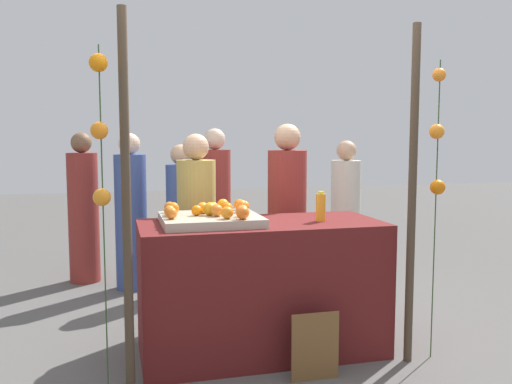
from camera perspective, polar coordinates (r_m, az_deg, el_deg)
name	(u,v)px	position (r m, az deg, el deg)	size (l,w,h in m)	color
ground_plane	(261,351)	(4.14, 0.54, -16.19)	(24.00, 24.00, 0.00)	#565451
stall_counter	(261,287)	(3.99, 0.55, -9.88)	(1.72, 0.77, 0.95)	#5B1919
orange_tray	(211,220)	(3.82, -4.76, -2.89)	(0.68, 0.60, 0.06)	#B2AD99
orange_0	(223,205)	(4.02, -3.46, -1.36)	(0.09, 0.09, 0.09)	orange
orange_1	(217,210)	(3.75, -4.11, -1.93)	(0.08, 0.08, 0.08)	orange
orange_2	(243,213)	(3.61, -1.40, -2.17)	(0.09, 0.09, 0.09)	orange
orange_3	(227,208)	(3.88, -3.03, -1.69)	(0.08, 0.08, 0.08)	orange
orange_4	(197,210)	(3.80, -6.21, -1.92)	(0.07, 0.07, 0.07)	orange
orange_5	(173,208)	(3.87, -8.65, -1.70)	(0.09, 0.09, 0.09)	orange
orange_6	(213,207)	(3.95, -4.48, -1.59)	(0.08, 0.08, 0.08)	orange
orange_7	(227,213)	(3.64, -3.03, -2.16)	(0.08, 0.08, 0.08)	orange
orange_8	(241,206)	(3.94, -1.53, -1.48)	(0.09, 0.09, 0.09)	orange
orange_9	(170,207)	(3.98, -8.99, -1.57)	(0.08, 0.08, 0.08)	orange
orange_10	(210,209)	(3.81, -4.83, -1.76)	(0.09, 0.09, 0.09)	orange
orange_11	(170,211)	(3.79, -8.99, -1.97)	(0.08, 0.08, 0.08)	orange
orange_12	(202,208)	(3.90, -5.60, -1.66)	(0.08, 0.08, 0.08)	orange
orange_13	(171,213)	(3.67, -8.81, -2.21)	(0.08, 0.08, 0.08)	orange
orange_14	(243,211)	(3.73, -1.41, -1.96)	(0.08, 0.08, 0.08)	orange
orange_15	(239,204)	(4.08, -1.74, -1.31)	(0.08, 0.08, 0.08)	orange
orange_16	(244,206)	(4.01, -1.22, -1.46)	(0.08, 0.08, 0.08)	orange
juice_bottle	(321,207)	(3.94, 6.77, -1.58)	(0.07, 0.07, 0.21)	orange
chalkboard_sign	(315,347)	(3.64, 6.13, -15.77)	(0.32, 0.03, 0.45)	brown
vendor_left	(197,237)	(4.52, -6.19, -4.66)	(0.32, 0.32, 1.57)	tan
vendor_right	(287,227)	(4.72, 3.24, -3.71)	(0.33, 0.33, 1.66)	maroon
crowd_person_0	(83,213)	(6.10, -17.53, -2.08)	(0.32, 0.32, 1.59)	maroon
crowd_person_1	(345,219)	(5.72, 9.29, -2.79)	(0.30, 0.30, 1.51)	beige
crowd_person_2	(131,217)	(5.68, -12.89, -2.56)	(0.32, 0.32, 1.59)	#384C8C
crowd_person_3	(182,225)	(5.44, -7.76, -3.38)	(0.30, 0.30, 1.48)	#384C8C
crowd_person_4	(215,212)	(5.78, -4.27, -2.06)	(0.33, 0.33, 1.63)	maroon
canopy_post_left	(126,206)	(3.31, -13.35, -1.41)	(0.06, 0.06, 2.29)	#473828
canopy_post_right	(412,197)	(3.83, 15.95, -0.49)	(0.06, 0.06, 2.29)	#473828
garland_strand_left	(100,133)	(3.23, -15.95, 5.90)	(0.11, 0.12, 2.06)	#2D4C23
garland_strand_right	(438,142)	(3.93, 18.40, 5.00)	(0.12, 0.12, 2.06)	#2D4C23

